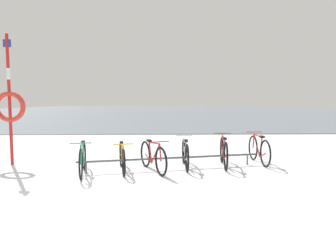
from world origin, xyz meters
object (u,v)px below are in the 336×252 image
at_px(bicycle_0, 83,159).
at_px(bicycle_3, 185,154).
at_px(bicycle_4, 224,152).
at_px(rescue_post, 10,104).
at_px(bicycle_5, 259,150).
at_px(bicycle_1, 122,157).
at_px(bicycle_2, 153,157).

relative_size(bicycle_0, bicycle_3, 0.99).
xyz_separation_m(bicycle_4, rescue_post, (-5.72, 0.37, 1.26)).
height_order(bicycle_4, bicycle_5, same).
height_order(bicycle_0, bicycle_1, bicycle_0).
bearing_deg(rescue_post, bicycle_0, -27.88).
xyz_separation_m(bicycle_2, rescue_post, (-3.86, 0.87, 1.28)).
distance_m(bicycle_0, bicycle_2, 1.66).
xyz_separation_m(bicycle_3, bicycle_5, (2.09, 0.45, 0.02)).
bearing_deg(bicycle_3, bicycle_0, -163.93).
relative_size(bicycle_1, bicycle_4, 1.00).
xyz_separation_m(bicycle_2, bicycle_5, (2.92, 0.85, 0.02)).
distance_m(bicycle_0, rescue_post, 2.82).
bearing_deg(bicycle_0, rescue_post, 152.12).
bearing_deg(bicycle_1, bicycle_4, 9.85).
distance_m(bicycle_3, rescue_post, 4.89).
distance_m(bicycle_2, bicycle_3, 0.93).
xyz_separation_m(bicycle_0, bicycle_3, (2.47, 0.71, -0.01)).
distance_m(bicycle_3, bicycle_4, 1.03).
relative_size(bicycle_1, bicycle_3, 1.02).
bearing_deg(bicycle_3, rescue_post, 174.32).
height_order(bicycle_2, bicycle_5, bicycle_5).
xyz_separation_m(bicycle_1, bicycle_4, (2.62, 0.45, 0.04)).
bearing_deg(rescue_post, bicycle_5, -0.12).
bearing_deg(bicycle_5, bicycle_2, -163.72).
bearing_deg(bicycle_3, bicycle_5, 12.25).
height_order(bicycle_2, rescue_post, rescue_post).
distance_m(bicycle_4, bicycle_5, 1.12).
height_order(bicycle_1, bicycle_4, bicycle_4).
distance_m(bicycle_2, bicycle_4, 1.93).
height_order(bicycle_2, bicycle_3, bicycle_3).
height_order(bicycle_1, bicycle_3, bicycle_3).
distance_m(bicycle_2, rescue_post, 4.15).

